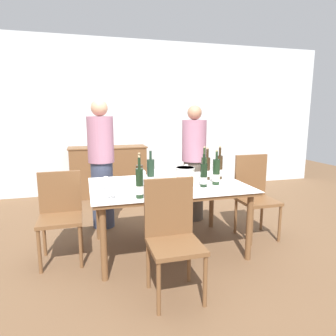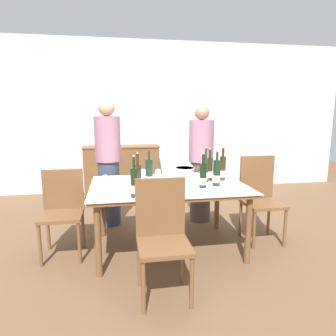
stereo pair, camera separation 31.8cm
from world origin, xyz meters
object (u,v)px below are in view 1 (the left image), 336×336
Objects in this scene: wine_glass_4 at (106,181)px; chair_right_end at (254,191)px; wine_bottle_4 at (140,178)px; wine_glass_1 at (186,167)px; wine_glass_0 at (110,189)px; sideboard_cabinet at (109,171)px; wine_bottle_6 at (219,168)px; person_guest_left at (194,164)px; wine_bottle_2 at (207,169)px; dining_table at (168,190)px; wine_bottle_0 at (216,173)px; chair_left_end at (60,210)px; wine_bottle_7 at (151,175)px; wine_bottle_1 at (204,176)px; wine_bottle_3 at (140,184)px; person_host at (102,165)px; wine_glass_5 at (156,173)px; wine_glass_2 at (142,174)px; wine_glass_3 at (153,186)px; wine_bottle_5 at (204,170)px; chair_near_front at (172,230)px; ice_bucket at (185,176)px.

chair_right_end is (1.77, 0.17, -0.27)m from wine_glass_4.
wine_glass_1 is (0.70, 0.59, -0.04)m from wine_bottle_4.
sideboard_cabinet is at bearing 85.96° from wine_glass_0.
wine_bottle_6 is 0.24× the size of person_guest_left.
wine_bottle_4 is 0.92m from wine_glass_1.
wine_bottle_2 is 2.56× the size of wine_glass_4.
wine_bottle_0 is (0.49, -0.14, 0.19)m from dining_table.
wine_glass_1 is 1.56m from chair_left_end.
person_guest_left is (0.10, 0.70, -0.07)m from wine_bottle_2.
wine_bottle_7 is (-0.71, 0.03, 0.01)m from wine_bottle_0.
dining_table is 0.40m from wine_bottle_4.
wine_bottle_3 reaches higher than wine_bottle_1.
person_host is (-1.29, 0.77, -0.03)m from wine_bottle_6.
wine_glass_0 is at bearing -167.53° from wine_bottle_1.
chair_right_end is at bearing -6.91° from wine_glass_5.
wine_bottle_7 is 0.27m from wine_glass_2.
wine_bottle_4 is (-0.83, -0.25, -0.00)m from wine_bottle_2.
person_host is (0.01, 0.94, 0.00)m from wine_glass_4.
wine_glass_3 is 1.04m from chair_left_end.
wine_bottle_1 is at bearing -47.14° from wine_glass_5.
wine_bottle_3 is 0.93m from wine_bottle_5.
wine_bottle_6 reaches higher than wine_glass_4.
wine_glass_1 is 0.50m from wine_glass_5.
wine_bottle_0 is 0.80m from wine_glass_2.
wine_glass_1 is (0.37, 0.46, 0.15)m from dining_table.
wine_glass_0 is 1.18× the size of wine_glass_1.
wine_bottle_7 is 0.75m from chair_near_front.
wine_bottle_0 is at bearing 20.60° from wine_glass_3.
person_host reaches higher than wine_bottle_2.
wine_bottle_6 is at bearing -10.62° from wine_glass_5.
ice_bucket reaches higher than wine_glass_5.
wine_glass_5 is at bearing 157.97° from wine_bottle_5.
ice_bucket is 0.55× the size of wine_bottle_2.
wine_bottle_3 is at bearing -52.20° from wine_glass_4.
sideboard_cabinet is 2.78m from chair_right_end.
wine_bottle_6 is 1.00× the size of wine_bottle_7.
wine_glass_2 is at bearing 149.29° from wine_bottle_1.
wine_glass_5 is (-0.07, 0.24, 0.15)m from dining_table.
wine_glass_5 is at bearing 48.66° from wine_glass_0.
wine_bottle_7 is 2.56× the size of wine_glass_2.
chair_right_end is (1.19, -0.14, -0.26)m from wine_glass_5.
wine_bottle_5 is at bearing 22.61° from wine_glass_0.
wine_bottle_4 is 0.33m from wine_glass_4.
chair_left_end is (-0.46, 0.16, -0.31)m from wine_glass_4.
wine_bottle_1 is (-0.16, -0.05, -0.01)m from wine_bottle_0.
wine_bottle_4 is 0.38× the size of chair_right_end.
wine_bottle_1 reaches higher than wine_glass_1.
wine_bottle_3 is at bearing -162.21° from wine_bottle_0.
wine_bottle_5 is at bearing 53.23° from chair_near_front.
person_host reaches higher than wine_bottle_6.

